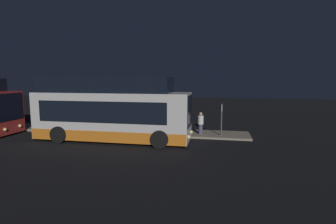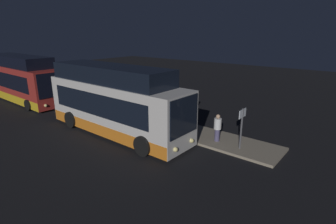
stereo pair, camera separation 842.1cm
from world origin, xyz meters
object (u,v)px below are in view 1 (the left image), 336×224
Objects in this scene: passenger_waiting at (129,117)px; passenger_with_bags at (163,118)px; bus_lead at (111,112)px; trash_bin at (144,127)px; passenger_boarding at (201,123)px; sign_post at (222,115)px; suitcase at (169,126)px.

passenger_with_bags reaches higher than passenger_waiting.
passenger_with_bags is at bearing -125.47° from passenger_waiting.
bus_lead is 3.43m from trash_bin.
passenger_boarding is 0.90× the size of passenger_with_bags.
trash_bin is at bearing 177.22° from sign_post.
bus_lead is 5.92× the size of passenger_with_bags.
sign_post is 5.88m from trash_bin.
passenger_waiting is 2.66× the size of trash_bin.
bus_lead is at bearing 1.23° from passenger_with_bags.
bus_lead is 4.66× the size of sign_post.
passenger_waiting is (-5.84, 0.98, 0.07)m from passenger_boarding.
sign_post reaches higher than trash_bin.
passenger_with_bags is at bearing -65.23° from passenger_boarding.
sign_post reaches higher than passenger_boarding.
passenger_boarding is at bearing 174.45° from sign_post.
bus_lead is 7.68m from sign_post.
bus_lead reaches higher than passenger_with_bags.
trash_bin is at bearing -156.90° from suitcase.
trash_bin is at bearing 61.19° from bus_lead.
suitcase is (3.34, -0.08, -0.55)m from passenger_waiting.
bus_lead reaches higher than sign_post.
sign_post reaches higher than passenger_waiting.
passenger_waiting is at bearing 151.31° from trash_bin.
passenger_waiting is (-0.04, 3.57, -0.86)m from bus_lead.
passenger_boarding is 2.70m from suitcase.
passenger_with_bags reaches higher than passenger_boarding.
suitcase is at bearing 165.22° from sign_post.
trash_bin is (-1.80, -0.77, -0.05)m from suitcase.
passenger_waiting is 0.77× the size of sign_post.
suitcase is at bearing -65.79° from passenger_boarding.
sign_post is (1.48, -0.14, 0.60)m from passenger_boarding.
passenger_with_bags reaches higher than trash_bin.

